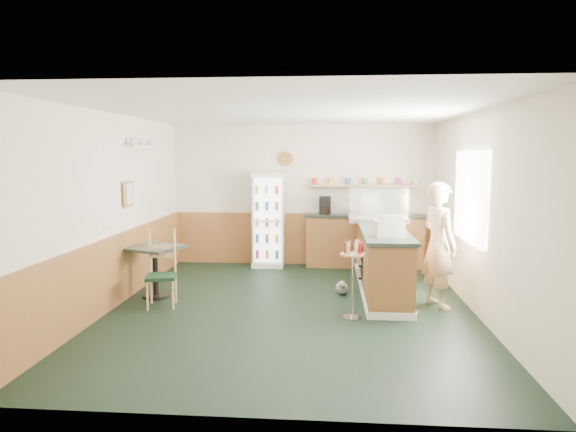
# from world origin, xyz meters

# --- Properties ---
(ground) EXTENTS (6.00, 6.00, 0.00)m
(ground) POSITION_xyz_m (0.00, 0.00, 0.00)
(ground) COLOR black
(ground) RESTS_ON ground
(room_envelope) EXTENTS (5.04, 6.02, 2.72)m
(room_envelope) POSITION_xyz_m (-0.23, 0.73, 1.52)
(room_envelope) COLOR beige
(room_envelope) RESTS_ON ground
(service_counter) EXTENTS (0.68, 3.01, 1.01)m
(service_counter) POSITION_xyz_m (1.35, 1.07, 0.46)
(service_counter) COLOR #965D30
(service_counter) RESTS_ON ground
(back_counter) EXTENTS (2.24, 0.42, 1.69)m
(back_counter) POSITION_xyz_m (1.19, 2.80, 0.55)
(back_counter) COLOR #965D30
(back_counter) RESTS_ON ground
(drinks_fridge) EXTENTS (0.59, 0.52, 1.79)m
(drinks_fridge) POSITION_xyz_m (-0.62, 2.74, 0.89)
(drinks_fridge) COLOR white
(drinks_fridge) RESTS_ON ground
(display_case) EXTENTS (0.98, 0.51, 0.56)m
(display_case) POSITION_xyz_m (1.35, 1.73, 1.29)
(display_case) COLOR silver
(display_case) RESTS_ON service_counter
(cash_register) EXTENTS (0.41, 0.43, 0.22)m
(cash_register) POSITION_xyz_m (1.35, 0.19, 1.12)
(cash_register) COLOR beige
(cash_register) RESTS_ON service_counter
(shopkeeper) EXTENTS (0.63, 0.71, 1.76)m
(shopkeeper) POSITION_xyz_m (2.05, 0.26, 0.88)
(shopkeeper) COLOR tan
(shopkeeper) RESTS_ON ground
(condiment_stand) EXTENTS (0.32, 0.32, 1.00)m
(condiment_stand) POSITION_xyz_m (0.84, -0.34, 0.64)
(condiment_stand) COLOR silver
(condiment_stand) RESTS_ON ground
(newspaper_rack) EXTENTS (0.09, 0.47, 0.55)m
(newspaper_rack) POSITION_xyz_m (0.99, 1.04, 0.50)
(newspaper_rack) COLOR black
(newspaper_rack) RESTS_ON ground
(cafe_table) EXTENTS (0.90, 0.90, 0.77)m
(cafe_table) POSITION_xyz_m (-2.05, 0.43, 0.54)
(cafe_table) COLOR black
(cafe_table) RESTS_ON ground
(cafe_chair) EXTENTS (0.47, 0.47, 1.08)m
(cafe_chair) POSITION_xyz_m (-1.80, 0.05, 0.56)
(cafe_chair) COLOR black
(cafe_chair) RESTS_ON ground
(dog_doorstop) EXTENTS (0.19, 0.24, 0.23)m
(dog_doorstop) POSITION_xyz_m (0.73, 0.82, 0.11)
(dog_doorstop) COLOR gray
(dog_doorstop) RESTS_ON ground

